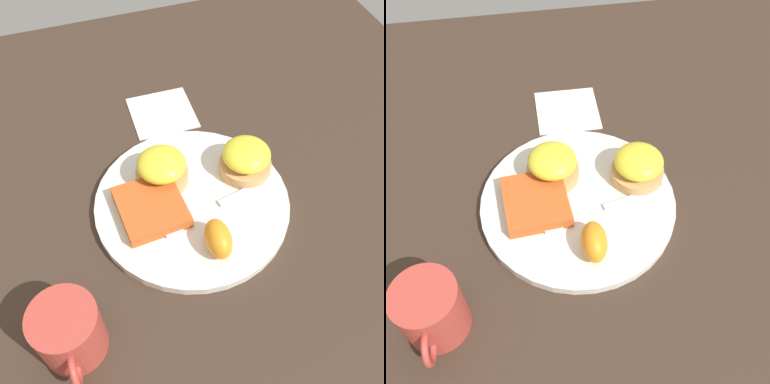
% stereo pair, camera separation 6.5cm
% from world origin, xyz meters
% --- Properties ---
extents(ground_plane, '(1.10, 1.10, 0.00)m').
position_xyz_m(ground_plane, '(0.00, 0.00, 0.00)').
color(ground_plane, '#38281E').
extents(plate, '(0.29, 0.29, 0.01)m').
position_xyz_m(plate, '(0.00, 0.00, 0.01)').
color(plate, silver).
rests_on(plate, ground_plane).
extents(sandwich_benedict_left, '(0.08, 0.08, 0.05)m').
position_xyz_m(sandwich_benedict_left, '(-0.03, 0.10, 0.04)').
color(sandwich_benedict_left, tan).
rests_on(sandwich_benedict_left, plate).
extents(sandwich_benedict_right, '(0.08, 0.08, 0.05)m').
position_xyz_m(sandwich_benedict_right, '(-0.05, -0.03, 0.04)').
color(sandwich_benedict_right, tan).
rests_on(sandwich_benedict_right, plate).
extents(hashbrown_patty, '(0.11, 0.10, 0.02)m').
position_xyz_m(hashbrown_patty, '(0.00, -0.06, 0.02)').
color(hashbrown_patty, '#BC5221').
rests_on(hashbrown_patty, plate).
extents(orange_wedge, '(0.06, 0.04, 0.04)m').
position_xyz_m(orange_wedge, '(0.09, 0.01, 0.04)').
color(orange_wedge, orange).
rests_on(orange_wedge, plate).
extents(fork, '(0.06, 0.20, 0.00)m').
position_xyz_m(fork, '(0.02, 0.03, 0.02)').
color(fork, silver).
rests_on(fork, plate).
extents(cup, '(0.11, 0.08, 0.09)m').
position_xyz_m(cup, '(0.16, -0.20, 0.04)').
color(cup, '#B23D33').
rests_on(cup, ground_plane).
extents(napkin, '(0.11, 0.11, 0.00)m').
position_xyz_m(napkin, '(-0.21, 0.01, 0.00)').
color(napkin, white).
rests_on(napkin, ground_plane).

